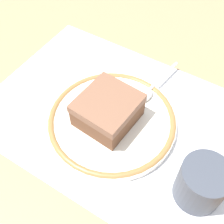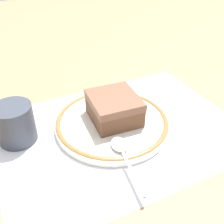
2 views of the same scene
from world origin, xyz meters
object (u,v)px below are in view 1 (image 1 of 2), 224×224
at_px(spoon, 148,91).
at_px(cup, 201,185).
at_px(cake_slice, 110,111).
at_px(plate, 112,121).

bearing_deg(spoon, cup, -40.81).
xyz_separation_m(spoon, cup, (0.15, -0.13, 0.01)).
xyz_separation_m(cake_slice, cup, (0.17, -0.04, -0.01)).
distance_m(plate, spoon, 0.09).
height_order(cake_slice, spoon, cake_slice).
height_order(plate, cake_slice, cake_slice).
relative_size(cake_slice, spoon, 0.77).
bearing_deg(cake_slice, spoon, 73.31).
relative_size(plate, spoon, 1.68).
bearing_deg(cup, cake_slice, 167.73).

